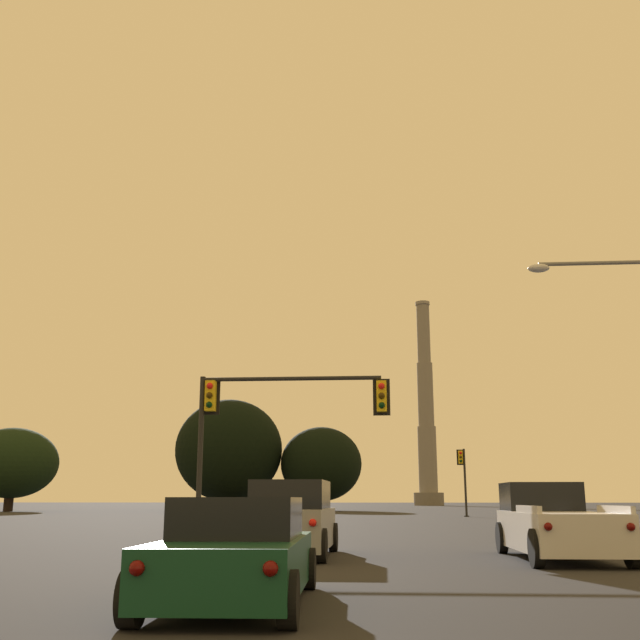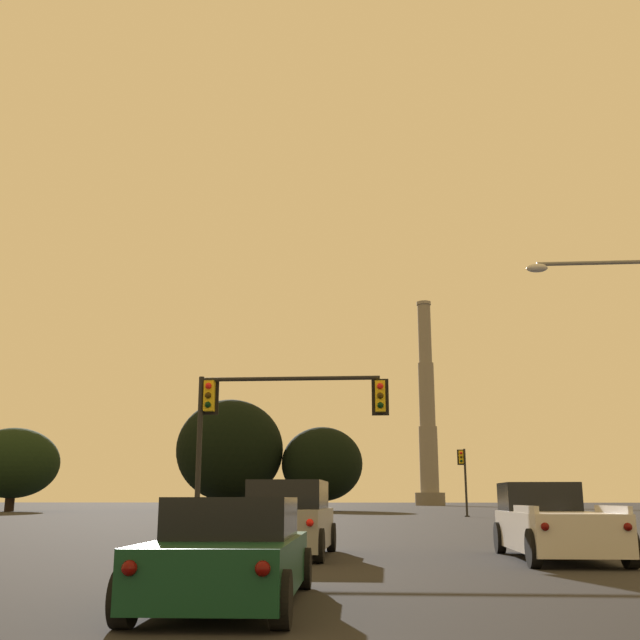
% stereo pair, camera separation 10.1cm
% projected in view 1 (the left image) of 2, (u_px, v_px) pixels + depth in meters
% --- Properties ---
extents(suv_left_lane_front, '(2.15, 4.93, 1.86)m').
position_uv_depth(suv_left_lane_front, '(291.00, 519.00, 18.89)').
color(suv_left_lane_front, gray).
rests_on(suv_left_lane_front, ground_plane).
extents(pickup_truck_right_lane_front, '(2.19, 5.51, 1.82)m').
position_uv_depth(pickup_truck_right_lane_front, '(555.00, 524.00, 18.08)').
color(pickup_truck_right_lane_front, silver).
rests_on(pickup_truck_right_lane_front, ground_plane).
extents(sedan_left_lane_second, '(2.11, 4.75, 1.43)m').
position_uv_depth(sedan_left_lane_second, '(237.00, 554.00, 10.29)').
color(sedan_left_lane_second, '#0F3823').
rests_on(sedan_left_lane_second, ground_plane).
extents(traffic_light_overhead_left, '(6.63, 0.50, 5.51)m').
position_uv_depth(traffic_light_overhead_left, '(266.00, 412.00, 25.37)').
color(traffic_light_overhead_left, black).
rests_on(traffic_light_overhead_left, ground_plane).
extents(traffic_light_far_right, '(0.78, 0.50, 5.40)m').
position_uv_depth(traffic_light_far_right, '(463.00, 472.00, 60.88)').
color(traffic_light_far_right, black).
rests_on(traffic_light_far_right, ground_plane).
extents(smokestack, '(6.43, 6.43, 45.13)m').
position_uv_depth(smokestack, '(426.00, 423.00, 164.28)').
color(smokestack, slate).
rests_on(smokestack, ground_plane).
extents(treeline_right_mid, '(13.45, 12.10, 13.75)m').
position_uv_depth(treeline_right_mid, '(229.00, 450.00, 94.13)').
color(treeline_right_mid, black).
rests_on(treeline_right_mid, ground_plane).
extents(treeline_center_left, '(10.53, 9.48, 9.50)m').
position_uv_depth(treeline_center_left, '(12.00, 463.00, 86.60)').
color(treeline_center_left, black).
rests_on(treeline_center_left, ground_plane).
extents(treeline_far_right, '(10.13, 9.11, 10.24)m').
position_uv_depth(treeline_far_right, '(321.00, 464.00, 93.44)').
color(treeline_far_right, black).
rests_on(treeline_far_right, ground_plane).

